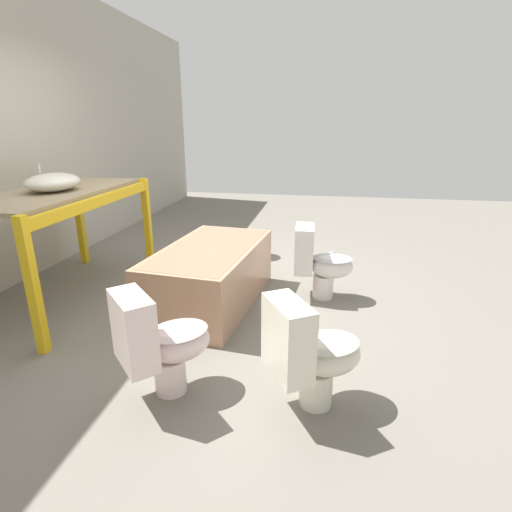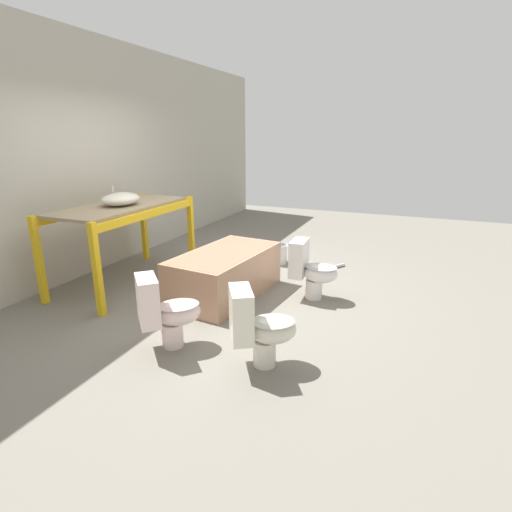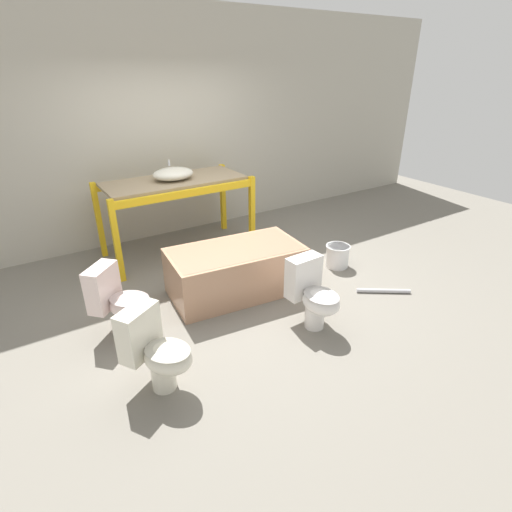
% 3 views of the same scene
% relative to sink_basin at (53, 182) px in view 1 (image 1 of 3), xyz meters
% --- Properties ---
extents(ground_plane, '(12.00, 12.00, 0.00)m').
position_rel_sink_basin_xyz_m(ground_plane, '(0.18, -1.10, -1.12)').
color(ground_plane, slate).
extents(shelving_rack, '(1.96, 0.92, 1.04)m').
position_rel_sink_basin_xyz_m(shelving_rack, '(0.01, 0.02, -0.22)').
color(shelving_rack, yellow).
rests_on(shelving_rack, ground_plane).
extents(sink_basin, '(0.54, 0.42, 0.24)m').
position_rel_sink_basin_xyz_m(sink_basin, '(0.00, 0.00, 0.00)').
color(sink_basin, silver).
rests_on(sink_basin, shelving_rack).
extents(bathtub_main, '(1.57, 0.93, 0.55)m').
position_rel_sink_basin_xyz_m(bathtub_main, '(0.11, -1.40, -0.80)').
color(bathtub_main, tan).
rests_on(bathtub_main, ground_plane).
extents(toilet_near, '(0.58, 0.65, 0.71)m').
position_rel_sink_basin_xyz_m(toilet_near, '(-1.19, -2.38, -0.75)').
color(toilet_near, silver).
rests_on(toilet_near, ground_plane).
extents(toilet_far, '(0.37, 0.57, 0.71)m').
position_rel_sink_basin_xyz_m(toilet_far, '(0.42, -2.39, -0.75)').
color(toilet_far, white).
rests_on(toilet_far, ground_plane).
extents(toilet_extra, '(0.63, 0.64, 0.71)m').
position_rel_sink_basin_xyz_m(toilet_extra, '(-1.23, -1.48, -0.75)').
color(toilet_extra, silver).
rests_on(toilet_extra, ground_plane).
extents(bucket_white, '(0.31, 0.31, 0.29)m').
position_rel_sink_basin_xyz_m(bucket_white, '(1.55, -1.56, -0.96)').
color(bucket_white, white).
rests_on(bucket_white, ground_plane).
extents(loose_pipe, '(0.53, 0.40, 0.05)m').
position_rel_sink_basin_xyz_m(loose_pipe, '(1.53, -2.36, -1.09)').
color(loose_pipe, '#B7B7BC').
rests_on(loose_pipe, ground_plane).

